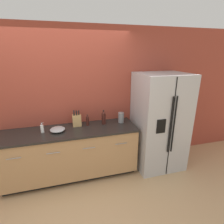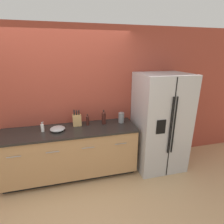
% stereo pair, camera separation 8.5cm
% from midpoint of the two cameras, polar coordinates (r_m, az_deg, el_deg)
% --- Properties ---
extents(ground_plane, '(14.00, 14.00, 0.00)m').
position_cam_midpoint_polar(ground_plane, '(2.94, -13.22, -28.48)').
color(ground_plane, tan).
extents(wall_back, '(10.00, 0.05, 2.60)m').
position_cam_midpoint_polar(wall_back, '(3.25, -15.37, 3.10)').
color(wall_back, '#993D2D').
rests_on(wall_back, ground_plane).
extents(counter_unit, '(2.29, 0.64, 0.91)m').
position_cam_midpoint_polar(counter_unit, '(3.26, -12.36, -12.73)').
color(counter_unit, black).
rests_on(counter_unit, ground_plane).
extents(refrigerator, '(0.89, 0.80, 1.81)m').
position_cam_midpoint_polar(refrigerator, '(3.41, 16.08, -3.27)').
color(refrigerator, '#B2B2B5').
rests_on(refrigerator, ground_plane).
extents(knife_block, '(0.15, 0.10, 0.29)m').
position_cam_midpoint_polar(knife_block, '(3.14, -10.59, -2.49)').
color(knife_block, tan).
rests_on(knife_block, counter_unit).
extents(wine_bottle, '(0.07, 0.07, 0.26)m').
position_cam_midpoint_polar(wine_bottle, '(3.15, -1.95, -1.86)').
color(wine_bottle, '#3D1914').
rests_on(wine_bottle, counter_unit).
extents(soap_dispenser, '(0.06, 0.05, 0.17)m').
position_cam_midpoint_polar(soap_dispenser, '(3.07, -21.02, -4.81)').
color(soap_dispenser, white).
rests_on(soap_dispenser, counter_unit).
extents(oil_bottle, '(0.05, 0.05, 0.20)m').
position_cam_midpoint_polar(oil_bottle, '(3.13, -7.20, -2.69)').
color(oil_bottle, '#3D1914').
rests_on(oil_bottle, counter_unit).
extents(steel_canister, '(0.11, 0.11, 0.20)m').
position_cam_midpoint_polar(steel_canister, '(3.24, 3.80, -1.83)').
color(steel_canister, gray).
rests_on(steel_canister, counter_unit).
extents(mixing_bowl, '(0.24, 0.24, 0.07)m').
position_cam_midpoint_polar(mixing_bowl, '(3.03, -16.56, -5.28)').
color(mixing_bowl, '#A3A3A5').
rests_on(mixing_bowl, counter_unit).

